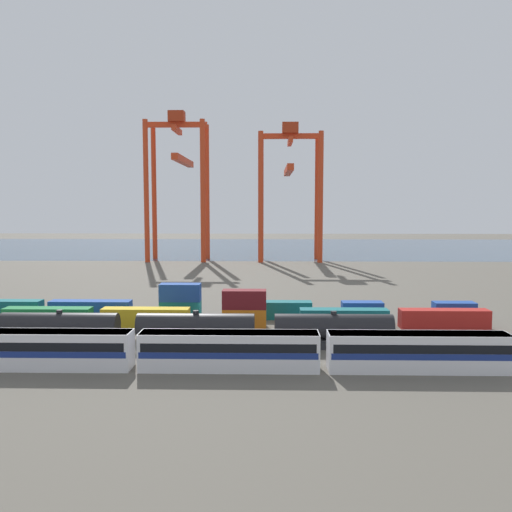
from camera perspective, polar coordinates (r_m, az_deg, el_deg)
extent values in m
plane|color=#5B564C|center=(119.48, -3.07, -2.76)|extent=(420.00, 420.00, 0.00)
cube|color=#384C60|center=(218.86, -1.08, 0.91)|extent=(400.00, 110.00, 0.01)
cube|color=silver|center=(60.59, -21.54, -9.19)|extent=(18.32, 3.10, 3.90)
cube|color=navy|center=(60.62, -21.54, -9.28)|extent=(17.96, 3.14, 0.64)
cube|color=black|center=(60.43, -21.56, -8.56)|extent=(17.59, 3.13, 0.90)
cube|color=slate|center=(60.19, -21.60, -7.56)|extent=(18.14, 2.85, 0.36)
cube|color=silver|center=(56.12, -2.84, -9.97)|extent=(18.32, 3.10, 3.90)
cube|color=navy|center=(56.14, -2.84, -10.07)|extent=(17.96, 3.14, 0.64)
cube|color=black|center=(55.94, -2.85, -9.30)|extent=(17.59, 3.13, 0.90)
cube|color=slate|center=(55.68, -2.85, -8.22)|extent=(18.14, 2.85, 0.36)
cube|color=silver|center=(58.02, 16.74, -9.68)|extent=(18.32, 3.10, 3.90)
cube|color=navy|center=(58.04, 16.74, -9.78)|extent=(17.96, 3.14, 0.64)
cube|color=black|center=(57.85, 16.76, -9.03)|extent=(17.59, 3.13, 0.90)
cube|color=slate|center=(57.59, 16.79, -7.98)|extent=(18.14, 2.85, 0.36)
cube|color=#232326|center=(69.64, -19.94, -8.46)|extent=(13.92, 2.50, 1.10)
cylinder|color=black|center=(69.20, -19.99, -6.84)|extent=(13.92, 2.90, 2.90)
cylinder|color=black|center=(68.89, -20.04, -5.52)|extent=(0.70, 0.70, 0.36)
cube|color=#232326|center=(65.59, -6.35, -9.01)|extent=(13.92, 2.50, 1.10)
cylinder|color=black|center=(65.12, -6.36, -7.31)|extent=(13.92, 2.90, 2.90)
cylinder|color=black|center=(64.79, -6.38, -5.90)|extent=(0.70, 0.70, 0.36)
cube|color=#232326|center=(65.48, 8.15, -9.06)|extent=(13.92, 2.50, 1.10)
cylinder|color=black|center=(65.01, 8.18, -7.35)|extent=(13.92, 2.90, 2.90)
cylinder|color=black|center=(64.68, 8.20, -5.94)|extent=(0.70, 0.70, 0.36)
cube|color=#197538|center=(81.18, -21.09, -6.02)|extent=(12.10, 2.44, 2.60)
cube|color=gold|center=(77.04, -11.55, -6.36)|extent=(12.10, 2.44, 2.60)
cube|color=orange|center=(75.21, -1.23, -6.54)|extent=(6.04, 2.44, 2.60)
cube|color=maroon|center=(74.72, -1.24, -4.59)|extent=(6.04, 2.44, 2.60)
cube|color=#146066|center=(75.85, 9.25, -6.51)|extent=(12.10, 2.44, 2.60)
cube|color=#AD211C|center=(78.92, 19.22, -6.27)|extent=(12.10, 2.44, 2.60)
cube|color=#146066|center=(90.21, -25.26, -5.06)|extent=(12.10, 2.44, 2.60)
cube|color=#1C4299|center=(85.06, -17.04, -5.39)|extent=(12.10, 2.44, 2.60)
cube|color=#146066|center=(81.83, -7.97, -5.62)|extent=(6.04, 2.44, 2.60)
cube|color=#1C4299|center=(81.38, -7.99, -3.82)|extent=(6.04, 2.44, 2.60)
cube|color=#146066|center=(80.78, 1.59, -5.71)|extent=(12.10, 2.44, 2.60)
cube|color=#1C4299|center=(81.97, 11.14, -5.65)|extent=(6.04, 2.44, 2.60)
cube|color=#1C4299|center=(85.32, 20.17, -5.45)|extent=(6.04, 2.44, 2.60)
cylinder|color=red|center=(164.12, -11.50, 6.69)|extent=(1.50, 1.50, 42.05)
cylinder|color=red|center=(161.25, -5.63, 6.80)|extent=(1.50, 1.50, 42.05)
cylinder|color=red|center=(174.84, -10.70, 6.61)|extent=(1.50, 1.50, 42.05)
cylinder|color=red|center=(172.15, -5.18, 6.70)|extent=(1.50, 1.50, 42.05)
cube|color=red|center=(169.61, -8.36, 13.55)|extent=(18.40, 1.20, 1.60)
cube|color=red|center=(169.39, -8.35, 13.02)|extent=(1.20, 12.58, 1.60)
cube|color=red|center=(180.17, -7.68, 9.92)|extent=(2.00, 33.99, 2.00)
cube|color=#9F2C14|center=(169.97, -8.37, 14.35)|extent=(4.80, 4.00, 3.20)
cylinder|color=red|center=(159.99, 0.49, 6.20)|extent=(1.50, 1.50, 38.52)
cylinder|color=red|center=(160.70, 6.83, 6.16)|extent=(1.50, 1.50, 38.52)
cylinder|color=red|center=(171.11, 0.55, 6.14)|extent=(1.50, 1.50, 38.52)
cylinder|color=red|center=(171.78, 6.47, 6.11)|extent=(1.50, 1.50, 38.52)
cube|color=red|center=(166.97, 3.63, 12.51)|extent=(19.23, 1.20, 1.60)
cube|color=red|center=(166.77, 3.62, 11.96)|extent=(1.20, 12.73, 1.60)
cube|color=red|center=(177.72, 3.45, 9.01)|extent=(2.00, 33.46, 2.00)
cube|color=#9F2C14|center=(167.29, 3.63, 13.32)|extent=(4.80, 4.00, 3.20)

